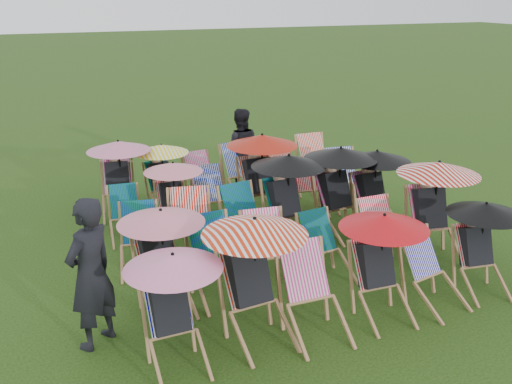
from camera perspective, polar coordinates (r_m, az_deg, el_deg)
name	(u,v)px	position (r m, az deg, el deg)	size (l,w,h in m)	color
ground	(271,248)	(8.92, 1.50, -5.62)	(100.00, 100.00, 0.00)	black
deckchair_0	(174,309)	(6.13, -8.20, -11.55)	(1.04, 1.09, 1.24)	#A1754B
deckchair_1	(256,278)	(6.45, -0.05, -8.63)	(1.20, 1.28, 1.42)	#A1754B
deckchair_2	(314,295)	(6.65, 5.85, -10.24)	(0.68, 0.94, 1.01)	#A1754B
deckchair_3	(382,265)	(7.08, 12.50, -7.13)	(1.08, 1.12, 1.28)	#A1754B
deckchair_4	(434,272)	(7.55, 17.41, -7.66)	(0.76, 0.94, 0.91)	#A1754B
deckchair_5	(482,246)	(8.06, 21.70, -5.06)	(1.01, 1.07, 1.20)	#A1754B
deckchair_6	(163,259)	(7.14, -9.32, -6.63)	(1.08, 1.15, 1.28)	#A1754B
deckchair_7	(218,260)	(7.42, -3.87, -6.85)	(0.70, 0.96, 1.01)	#A1754B
deckchair_8	(270,254)	(7.60, 1.38, -6.23)	(0.74, 0.97, 0.98)	#A1754B
deckchair_9	(327,248)	(7.93, 7.12, -5.62)	(0.68, 0.88, 0.88)	#A1754B
deckchair_10	(386,235)	(8.42, 12.89, -4.26)	(0.64, 0.88, 0.93)	#A1754B
deckchair_11	(435,208)	(8.82, 17.48, -1.54)	(1.21, 1.29, 1.43)	#A1754B
deckchair_12	(140,240)	(8.26, -11.55, -4.74)	(0.75, 0.93, 0.91)	#A1754B
deckchair_13	(191,230)	(8.31, -6.48, -3.81)	(0.86, 1.07, 1.03)	#A1754B
deckchair_14	(249,222)	(8.61, -0.75, -2.99)	(0.78, 0.99, 0.99)	#A1754B
deckchair_15	(289,198)	(8.90, 3.34, -0.57)	(1.18, 1.26, 1.39)	#A1754B
deckchair_16	(341,189)	(9.33, 8.49, 0.26)	(1.19, 1.29, 1.41)	#A1754B
deckchair_17	(377,189)	(9.59, 11.97, 0.29)	(1.12, 1.20, 1.32)	#A1754B
deckchair_18	(126,215)	(9.31, -12.89, -2.26)	(0.61, 0.80, 0.82)	#A1754B
deckchair_19	(173,196)	(9.42, -8.27, -0.42)	(0.97, 1.01, 1.15)	#A1754B
deckchair_20	(214,198)	(9.67, -4.25, -0.60)	(0.65, 0.89, 0.94)	#A1754B
deckchair_21	(262,175)	(9.86, 0.60, 1.69)	(1.23, 1.28, 1.46)	#A1754B
deckchair_22	(310,187)	(10.26, 5.38, 0.47)	(0.73, 0.92, 0.91)	#A1754B
deckchair_23	(346,180)	(10.59, 9.00, 1.23)	(0.77, 1.00, 1.01)	#A1754B
deckchair_24	(118,177)	(10.30, -13.61, 1.48)	(1.11, 1.18, 1.31)	#A1754B
deckchair_25	(163,175)	(10.51, -9.30, 1.67)	(0.98, 1.06, 1.16)	#A1754B
deckchair_26	(204,179)	(10.68, -5.20, 1.27)	(0.71, 0.91, 0.91)	#A1754B
deckchair_27	(243,172)	(10.94, -1.28, 2.00)	(0.76, 0.98, 0.99)	#A1754B
deckchair_28	(283,172)	(11.17, 2.70, 2.06)	(0.68, 0.88, 0.88)	#A1754B
deckchair_29	(318,163)	(11.52, 6.21, 2.90)	(0.69, 0.96, 1.03)	#A1754B
person_left	(91,274)	(6.52, -16.22, -7.86)	(0.64, 0.42, 1.76)	black
person_rear	(240,149)	(11.35, -1.60, 4.33)	(0.79, 0.61, 1.62)	black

